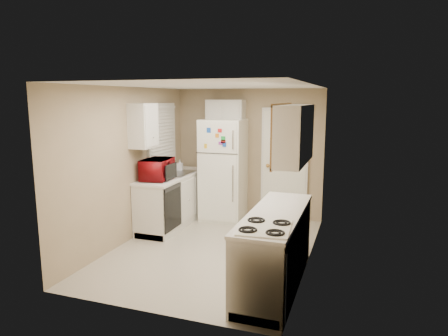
% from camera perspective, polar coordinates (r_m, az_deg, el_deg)
% --- Properties ---
extents(floor, '(3.80, 3.80, 0.00)m').
position_cam_1_polar(floor, '(6.10, -1.57, -11.49)').
color(floor, beige).
rests_on(floor, ground).
extents(ceiling, '(3.80, 3.80, 0.00)m').
position_cam_1_polar(ceiling, '(5.68, -1.69, 11.68)').
color(ceiling, white).
rests_on(ceiling, floor).
extents(wall_left, '(3.80, 3.80, 0.00)m').
position_cam_1_polar(wall_left, '(6.39, -13.44, 0.42)').
color(wall_left, tan).
rests_on(wall_left, floor).
extents(wall_right, '(3.80, 3.80, 0.00)m').
position_cam_1_polar(wall_right, '(5.44, 12.30, -1.17)').
color(wall_right, tan).
rests_on(wall_right, floor).
extents(wall_back, '(2.80, 2.80, 0.00)m').
position_cam_1_polar(wall_back, '(7.55, 3.48, 2.11)').
color(wall_back, tan).
rests_on(wall_back, floor).
extents(wall_front, '(2.80, 2.80, 0.00)m').
position_cam_1_polar(wall_front, '(4.09, -11.11, -4.80)').
color(wall_front, tan).
rests_on(wall_front, floor).
extents(left_counter, '(0.60, 1.80, 0.90)m').
position_cam_1_polar(left_counter, '(7.17, -7.30, -4.50)').
color(left_counter, silver).
rests_on(left_counter, floor).
extents(dishwasher, '(0.03, 0.58, 0.72)m').
position_cam_1_polar(dishwasher, '(6.51, -7.36, -5.61)').
color(dishwasher, black).
rests_on(dishwasher, floor).
extents(sink, '(0.54, 0.74, 0.16)m').
position_cam_1_polar(sink, '(7.21, -6.85, -1.06)').
color(sink, gray).
rests_on(sink, left_counter).
extents(microwave, '(0.66, 0.43, 0.41)m').
position_cam_1_polar(microwave, '(6.68, -9.50, -0.35)').
color(microwave, maroon).
rests_on(microwave, left_counter).
extents(soap_bottle, '(0.11, 0.11, 0.21)m').
position_cam_1_polar(soap_bottle, '(7.44, -6.32, 0.39)').
color(soap_bottle, white).
rests_on(soap_bottle, left_counter).
extents(window_blinds, '(0.10, 0.98, 1.08)m').
position_cam_1_polar(window_blinds, '(7.22, -8.83, 4.84)').
color(window_blinds, silver).
rests_on(window_blinds, wall_left).
extents(upper_cabinet_left, '(0.30, 0.45, 0.70)m').
position_cam_1_polar(upper_cabinet_left, '(6.43, -11.47, 5.93)').
color(upper_cabinet_left, silver).
rests_on(upper_cabinet_left, wall_left).
extents(refrigerator, '(0.79, 0.77, 1.85)m').
position_cam_1_polar(refrigerator, '(7.38, -0.05, -0.21)').
color(refrigerator, white).
rests_on(refrigerator, floor).
extents(cabinet_over_fridge, '(0.70, 0.30, 0.40)m').
position_cam_1_polar(cabinet_over_fridge, '(7.46, 0.24, 8.19)').
color(cabinet_over_fridge, silver).
rests_on(cabinet_over_fridge, wall_back).
extents(interior_door, '(0.86, 0.06, 2.08)m').
position_cam_1_polar(interior_door, '(7.39, 8.62, 0.42)').
color(interior_door, white).
rests_on(interior_door, floor).
extents(right_counter, '(0.60, 2.00, 0.90)m').
position_cam_1_polar(right_counter, '(4.93, 7.29, -11.27)').
color(right_counter, silver).
rests_on(right_counter, floor).
extents(stove, '(0.57, 0.68, 0.77)m').
position_cam_1_polar(stove, '(4.39, 5.78, -14.89)').
color(stove, white).
rests_on(stove, floor).
extents(upper_cabinet_right, '(0.30, 1.20, 0.70)m').
position_cam_1_polar(upper_cabinet_right, '(4.89, 10.10, 4.77)').
color(upper_cabinet_right, silver).
rests_on(upper_cabinet_right, wall_right).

